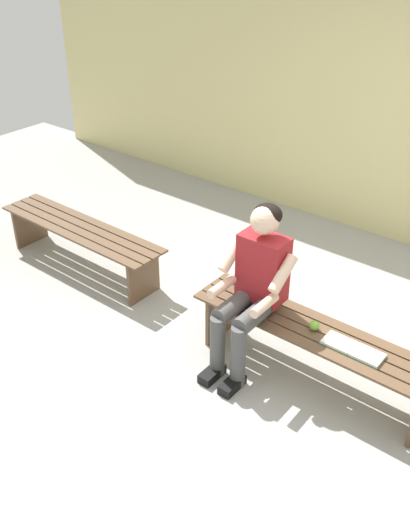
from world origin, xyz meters
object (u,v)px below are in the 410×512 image
object	(u,v)px
bench_far	(81,236)
book_open	(353,349)
bench_near	(314,341)
apple	(315,325)
person_seated	(253,284)

from	to	relation	value
bench_far	book_open	world-z (taller)	book_open
bench_near	apple	distance (m)	0.13
bench_near	person_seated	distance (m)	0.58
bench_far	book_open	bearing A→B (deg)	179.31
person_seated	book_open	world-z (taller)	person_seated
bench_near	bench_far	xyz separation A→B (m)	(2.42, 0.00, -0.00)
bench_near	book_open	xyz separation A→B (m)	(-0.30, 0.03, 0.11)
book_open	apple	bearing A→B (deg)	-6.40
bench_near	apple	world-z (taller)	apple
person_seated	apple	distance (m)	0.51
bench_near	bench_far	distance (m)	2.42
bench_near	person_seated	bearing A→B (deg)	12.09
bench_far	person_seated	size ratio (longest dim) A/B	1.46
bench_near	book_open	bearing A→B (deg)	173.76
book_open	person_seated	bearing A→B (deg)	5.33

